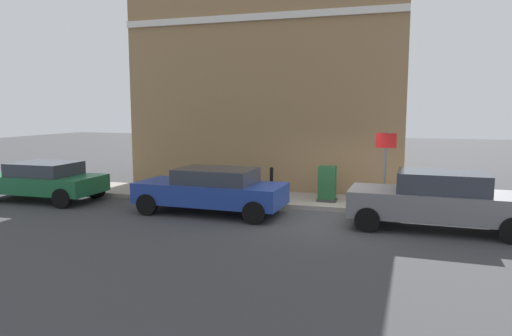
% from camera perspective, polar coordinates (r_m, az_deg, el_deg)
% --- Properties ---
extents(ground, '(80.00, 80.00, 0.00)m').
position_cam_1_polar(ground, '(13.46, 9.07, -6.26)').
color(ground, '#38383A').
extents(sidewalk, '(2.24, 30.00, 0.15)m').
position_cam_1_polar(sidewalk, '(17.23, -10.03, -3.04)').
color(sidewalk, gray).
rests_on(sidewalk, ground).
extents(corner_building, '(7.02, 10.42, 9.24)m').
position_cam_1_polar(corner_building, '(20.31, 2.98, 11.47)').
color(corner_building, olive).
rests_on(corner_building, ground).
extents(car_grey, '(1.93, 4.48, 1.53)m').
position_cam_1_polar(car_grey, '(12.90, 21.49, -3.68)').
color(car_grey, slate).
rests_on(car_grey, ground).
extents(car_blue, '(1.97, 4.50, 1.37)m').
position_cam_1_polar(car_blue, '(13.95, -5.46, -2.64)').
color(car_blue, navy).
rests_on(car_blue, ground).
extents(car_green, '(1.99, 4.04, 1.32)m').
position_cam_1_polar(car_green, '(17.43, -24.66, -1.36)').
color(car_green, '#195933').
rests_on(car_green, ground).
extents(utility_cabinet, '(0.46, 0.61, 1.15)m').
position_cam_1_polar(utility_cabinet, '(15.18, 8.75, -2.09)').
color(utility_cabinet, '#1E4C28').
rests_on(utility_cabinet, sidewalk).
extents(bollard_near_cabinet, '(0.14, 0.14, 1.04)m').
position_cam_1_polar(bollard_near_cabinet, '(15.66, 1.92, -1.63)').
color(bollard_near_cabinet, black).
rests_on(bollard_near_cabinet, sidewalk).
extents(bollard_far_kerb, '(0.14, 0.14, 1.04)m').
position_cam_1_polar(bollard_far_kerb, '(15.56, -5.42, -1.72)').
color(bollard_far_kerb, black).
rests_on(bollard_far_kerb, sidewalk).
extents(street_sign, '(0.08, 0.60, 2.30)m').
position_cam_1_polar(street_sign, '(14.35, 15.66, 1.14)').
color(street_sign, '#59595B').
rests_on(street_sign, sidewalk).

